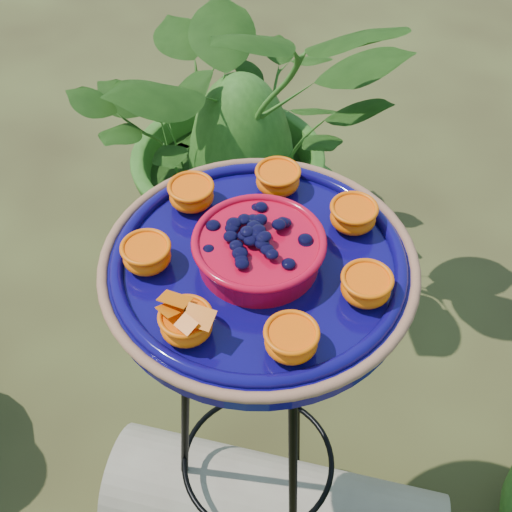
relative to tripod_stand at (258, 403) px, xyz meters
name	(u,v)px	position (x,y,z in m)	size (l,w,h in m)	color
tripod_stand	(258,403)	(0.00, 0.00, 0.00)	(0.34, 0.34, 0.82)	black
feeder_dish	(259,263)	(0.00, 0.00, 0.36)	(0.47, 0.47, 0.10)	#0B064E
driftwood_log	(273,512)	(0.04, 0.00, -0.39)	(0.23, 0.23, 0.69)	gray
shrub_back_left	(241,128)	(-0.60, 0.61, -0.06)	(0.79, 0.69, 0.88)	#234B14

